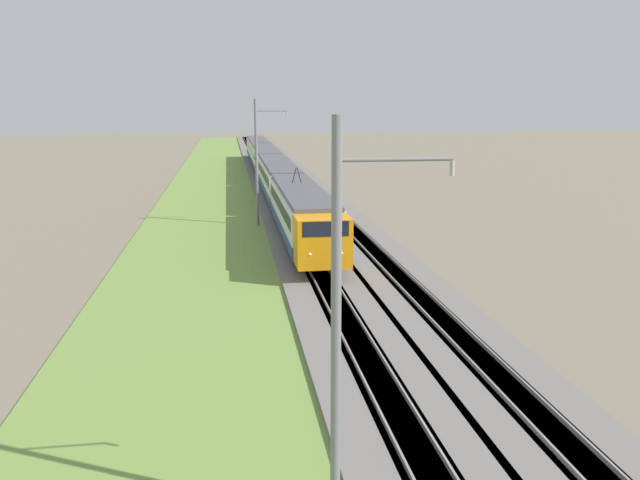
# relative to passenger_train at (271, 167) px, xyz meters

# --- Properties ---
(ballast_main) EXTENTS (240.00, 4.40, 0.30)m
(ballast_main) POSITION_rel_passenger_train_xyz_m (-16.08, 0.00, -2.16)
(ballast_main) COLOR slate
(ballast_main) RESTS_ON ground
(ballast_adjacent) EXTENTS (240.00, 4.40, 0.30)m
(ballast_adjacent) POSITION_rel_passenger_train_xyz_m (-16.08, -4.11, -2.16)
(ballast_adjacent) COLOR slate
(ballast_adjacent) RESTS_ON ground
(track_main) EXTENTS (240.00, 1.57, 0.45)m
(track_main) POSITION_rel_passenger_train_xyz_m (-16.08, 0.00, -2.15)
(track_main) COLOR #4C4238
(track_main) RESTS_ON ground
(track_adjacent) EXTENTS (240.00, 1.57, 0.45)m
(track_adjacent) POSITION_rel_passenger_train_xyz_m (-16.08, -4.11, -2.15)
(track_adjacent) COLOR #4C4238
(track_adjacent) RESTS_ON ground
(grass_verge) EXTENTS (240.00, 10.16, 0.12)m
(grass_verge) POSITION_rel_passenger_train_xyz_m (-16.08, 6.58, -2.25)
(grass_verge) COLOR olive
(grass_verge) RESTS_ON ground
(passenger_train) EXTENTS (79.52, 3.01, 4.95)m
(passenger_train) POSITION_rel_passenger_train_xyz_m (0.00, 0.00, 0.00)
(passenger_train) COLOR orange
(passenger_train) RESTS_ON ground
(catenary_mast_near) EXTENTS (0.22, 2.56, 9.21)m
(catenary_mast_near) POSITION_rel_passenger_train_xyz_m (-58.30, 2.59, 2.44)
(catenary_mast_near) COLOR slate
(catenary_mast_near) RESTS_ON ground
(catenary_mast_mid) EXTENTS (0.22, 2.56, 9.74)m
(catenary_mast_mid) POSITION_rel_passenger_train_xyz_m (-22.60, 2.59, 2.71)
(catenary_mast_mid) COLOR slate
(catenary_mast_mid) RESTS_ON ground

